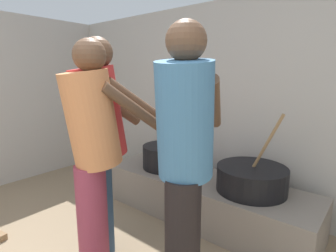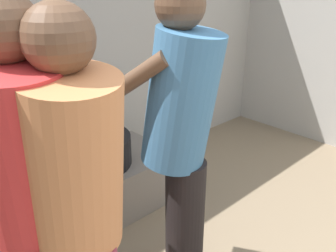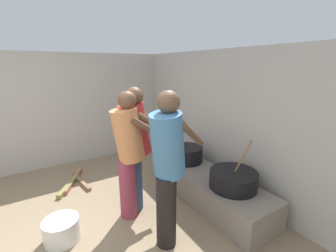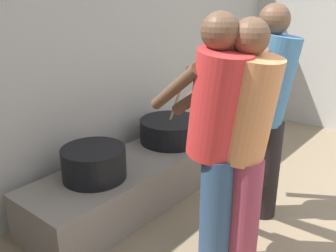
{
  "view_description": "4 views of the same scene",
  "coord_description": "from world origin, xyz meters",
  "px_view_note": "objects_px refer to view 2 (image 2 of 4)",
  "views": [
    {
      "loc": [
        0.97,
        0.12,
        1.31
      ],
      "look_at": [
        -0.26,
        1.61,
        0.93
      ],
      "focal_mm": 28.75,
      "sensor_mm": 36.0,
      "label": 1
    },
    {
      "loc": [
        -0.89,
        0.2,
        1.57
      ],
      "look_at": [
        0.08,
        1.24,
        0.97
      ],
      "focal_mm": 37.43,
      "sensor_mm": 36.0,
      "label": 2
    },
    {
      "loc": [
        1.84,
        0.2,
        1.78
      ],
      "look_at": [
        -0.42,
        1.6,
        1.06
      ],
      "focal_mm": 24.22,
      "sensor_mm": 36.0,
      "label": 3
    },
    {
      "loc": [
        -2.22,
        0.2,
        1.62
      ],
      "look_at": [
        -0.3,
        1.78,
        0.73
      ],
      "focal_mm": 39.34,
      "sensor_mm": 36.0,
      "label": 4
    }
  ],
  "objects_px": {
    "cook_in_blue_shirt": "(180,135)",
    "cook_in_orange_shirt": "(80,210)",
    "cook_in_red_shirt": "(34,200)",
    "cooking_pot_main": "(90,150)"
  },
  "relations": [
    {
      "from": "cook_in_blue_shirt",
      "to": "cook_in_orange_shirt",
      "type": "distance_m",
      "value": 0.63
    },
    {
      "from": "cook_in_blue_shirt",
      "to": "cook_in_red_shirt",
      "type": "relative_size",
      "value": 1.02
    },
    {
      "from": "cook_in_blue_shirt",
      "to": "cook_in_orange_shirt",
      "type": "bearing_deg",
      "value": -166.36
    },
    {
      "from": "cook_in_red_shirt",
      "to": "cook_in_blue_shirt",
      "type": "bearing_deg",
      "value": 1.76
    },
    {
      "from": "cook_in_blue_shirt",
      "to": "cook_in_red_shirt",
      "type": "bearing_deg",
      "value": -178.24
    },
    {
      "from": "cooking_pot_main",
      "to": "cook_in_red_shirt",
      "type": "bearing_deg",
      "value": -128.62
    },
    {
      "from": "cook_in_red_shirt",
      "to": "cooking_pot_main",
      "type": "bearing_deg",
      "value": 51.38
    },
    {
      "from": "cook_in_red_shirt",
      "to": "cook_in_orange_shirt",
      "type": "distance_m",
      "value": 0.16
    },
    {
      "from": "cooking_pot_main",
      "to": "cook_in_blue_shirt",
      "type": "height_order",
      "value": "cook_in_blue_shirt"
    },
    {
      "from": "cooking_pot_main",
      "to": "cook_in_blue_shirt",
      "type": "distance_m",
      "value": 0.99
    }
  ]
}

